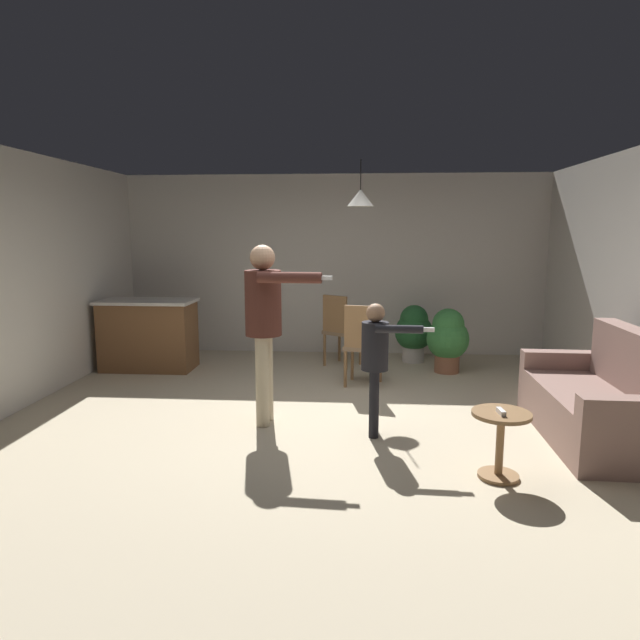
{
  "coord_description": "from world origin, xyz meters",
  "views": [
    {
      "loc": [
        0.4,
        -5.18,
        1.86
      ],
      "look_at": [
        0.01,
        0.1,
        1.0
      ],
      "focal_mm": 30.83,
      "sensor_mm": 36.0,
      "label": 1
    }
  ],
  "objects_px": {
    "potted_plant_corner": "(414,331)",
    "spare_remote_on_table": "(501,412)",
    "kitchen_counter": "(149,334)",
    "person_adult": "(265,315)",
    "dining_chair_by_counter": "(340,328)",
    "dining_chair_near_wall": "(362,342)",
    "potted_plant_by_wall": "(448,337)",
    "couch_floral": "(600,403)",
    "side_table_by_couch": "(500,437)",
    "person_child": "(376,354)"
  },
  "relations": [
    {
      "from": "couch_floral",
      "to": "potted_plant_by_wall",
      "type": "height_order",
      "value": "couch_floral"
    },
    {
      "from": "couch_floral",
      "to": "side_table_by_couch",
      "type": "height_order",
      "value": "couch_floral"
    },
    {
      "from": "couch_floral",
      "to": "dining_chair_near_wall",
      "type": "distance_m",
      "value": 2.64
    },
    {
      "from": "potted_plant_corner",
      "to": "spare_remote_on_table",
      "type": "relative_size",
      "value": 6.33
    },
    {
      "from": "couch_floral",
      "to": "side_table_by_couch",
      "type": "relative_size",
      "value": 3.5
    },
    {
      "from": "dining_chair_near_wall",
      "to": "side_table_by_couch",
      "type": "bearing_deg",
      "value": -54.49
    },
    {
      "from": "side_table_by_couch",
      "to": "dining_chair_near_wall",
      "type": "height_order",
      "value": "dining_chair_near_wall"
    },
    {
      "from": "dining_chair_by_counter",
      "to": "dining_chair_near_wall",
      "type": "height_order",
      "value": "same"
    },
    {
      "from": "side_table_by_couch",
      "to": "person_adult",
      "type": "xyz_separation_m",
      "value": [
        -1.97,
        1.07,
        0.75
      ]
    },
    {
      "from": "dining_chair_by_counter",
      "to": "potted_plant_by_wall",
      "type": "relative_size",
      "value": 1.17
    },
    {
      "from": "kitchen_counter",
      "to": "person_adult",
      "type": "distance_m",
      "value": 2.86
    },
    {
      "from": "kitchen_counter",
      "to": "potted_plant_corner",
      "type": "distance_m",
      "value": 3.69
    },
    {
      "from": "person_adult",
      "to": "dining_chair_near_wall",
      "type": "xyz_separation_m",
      "value": [
        0.93,
        1.37,
        -0.53
      ]
    },
    {
      "from": "couch_floral",
      "to": "person_child",
      "type": "bearing_deg",
      "value": 93.09
    },
    {
      "from": "couch_floral",
      "to": "spare_remote_on_table",
      "type": "distance_m",
      "value": 1.46
    },
    {
      "from": "couch_floral",
      "to": "dining_chair_by_counter",
      "type": "xyz_separation_m",
      "value": [
        -2.43,
        2.54,
        0.21
      ]
    },
    {
      "from": "dining_chair_by_counter",
      "to": "potted_plant_by_wall",
      "type": "xyz_separation_m",
      "value": [
        1.44,
        -0.22,
        -0.07
      ]
    },
    {
      "from": "side_table_by_couch",
      "to": "person_child",
      "type": "xyz_separation_m",
      "value": [
        -0.92,
        0.83,
        0.43
      ]
    },
    {
      "from": "side_table_by_couch",
      "to": "potted_plant_corner",
      "type": "bearing_deg",
      "value": 94.42
    },
    {
      "from": "person_child",
      "to": "person_adult",
      "type": "bearing_deg",
      "value": -101.02
    },
    {
      "from": "potted_plant_corner",
      "to": "spare_remote_on_table",
      "type": "height_order",
      "value": "potted_plant_corner"
    },
    {
      "from": "kitchen_counter",
      "to": "potted_plant_by_wall",
      "type": "bearing_deg",
      "value": 1.68
    },
    {
      "from": "couch_floral",
      "to": "side_table_by_couch",
      "type": "bearing_deg",
      "value": 130.45
    },
    {
      "from": "potted_plant_by_wall",
      "to": "person_child",
      "type": "bearing_deg",
      "value": -113.17
    },
    {
      "from": "person_child",
      "to": "dining_chair_by_counter",
      "type": "distance_m",
      "value": 2.64
    },
    {
      "from": "kitchen_counter",
      "to": "spare_remote_on_table",
      "type": "xyz_separation_m",
      "value": [
        3.9,
        -3.13,
        0.06
      ]
    },
    {
      "from": "potted_plant_corner",
      "to": "spare_remote_on_table",
      "type": "distance_m",
      "value": 3.83
    },
    {
      "from": "person_adult",
      "to": "potted_plant_corner",
      "type": "relative_size",
      "value": 2.11
    },
    {
      "from": "spare_remote_on_table",
      "to": "potted_plant_by_wall",
      "type": "bearing_deg",
      "value": 87.94
    },
    {
      "from": "dining_chair_by_counter",
      "to": "dining_chair_near_wall",
      "type": "xyz_separation_m",
      "value": [
        0.31,
        -0.98,
        0.0
      ]
    },
    {
      "from": "person_adult",
      "to": "side_table_by_couch",
      "type": "bearing_deg",
      "value": 64.5
    },
    {
      "from": "potted_plant_by_wall",
      "to": "dining_chair_near_wall",
      "type": "bearing_deg",
      "value": -146.09
    },
    {
      "from": "person_adult",
      "to": "dining_chair_by_counter",
      "type": "relative_size",
      "value": 1.73
    },
    {
      "from": "spare_remote_on_table",
      "to": "kitchen_counter",
      "type": "bearing_deg",
      "value": 141.27
    },
    {
      "from": "person_child",
      "to": "dining_chair_by_counter",
      "type": "height_order",
      "value": "person_child"
    },
    {
      "from": "person_adult",
      "to": "potted_plant_corner",
      "type": "height_order",
      "value": "person_adult"
    },
    {
      "from": "potted_plant_corner",
      "to": "dining_chair_by_counter",
      "type": "bearing_deg",
      "value": -161.58
    },
    {
      "from": "kitchen_counter",
      "to": "potted_plant_corner",
      "type": "height_order",
      "value": "kitchen_counter"
    },
    {
      "from": "couch_floral",
      "to": "spare_remote_on_table",
      "type": "bearing_deg",
      "value": 131.39
    },
    {
      "from": "dining_chair_by_counter",
      "to": "potted_plant_corner",
      "type": "height_order",
      "value": "dining_chair_by_counter"
    },
    {
      "from": "kitchen_counter",
      "to": "dining_chair_by_counter",
      "type": "xyz_separation_m",
      "value": [
        2.58,
        0.34,
        0.07
      ]
    },
    {
      "from": "dining_chair_near_wall",
      "to": "potted_plant_corner",
      "type": "relative_size",
      "value": 1.22
    },
    {
      "from": "person_child",
      "to": "dining_chair_near_wall",
      "type": "bearing_deg",
      "value": -173.69
    },
    {
      "from": "dining_chair_by_counter",
      "to": "potted_plant_corner",
      "type": "relative_size",
      "value": 1.22
    },
    {
      "from": "dining_chair_near_wall",
      "to": "person_child",
      "type": "bearing_deg",
      "value": -73.29
    },
    {
      "from": "potted_plant_corner",
      "to": "potted_plant_by_wall",
      "type": "height_order",
      "value": "potted_plant_by_wall"
    },
    {
      "from": "person_adult",
      "to": "potted_plant_by_wall",
      "type": "relative_size",
      "value": 2.02
    },
    {
      "from": "person_adult",
      "to": "dining_chair_near_wall",
      "type": "distance_m",
      "value": 1.74
    },
    {
      "from": "kitchen_counter",
      "to": "couch_floral",
      "type": "bearing_deg",
      "value": -23.72
    },
    {
      "from": "couch_floral",
      "to": "potted_plant_by_wall",
      "type": "distance_m",
      "value": 2.53
    }
  ]
}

